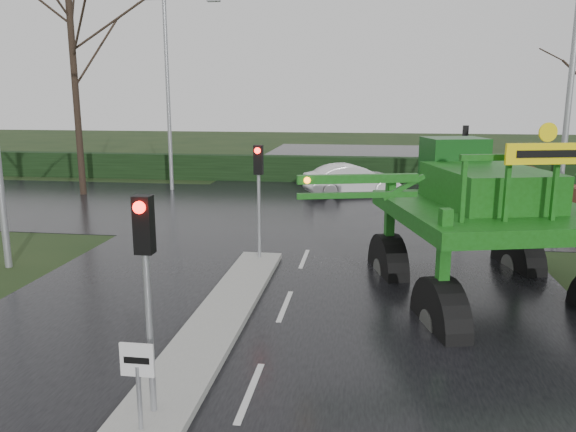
# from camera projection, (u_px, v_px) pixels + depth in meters

# --- Properties ---
(ground) EXTENTS (140.00, 140.00, 0.00)m
(ground) POSITION_uv_depth(u_px,v_px,m) (250.00, 393.00, 9.47)
(ground) COLOR black
(ground) RESTS_ON ground
(road_main) EXTENTS (14.00, 80.00, 0.02)m
(road_main) POSITION_uv_depth(u_px,v_px,m) (311.00, 243.00, 19.15)
(road_main) COLOR black
(road_main) RESTS_ON ground
(road_cross) EXTENTS (80.00, 12.00, 0.02)m
(road_cross) POSITION_uv_depth(u_px,v_px,m) (325.00, 209.00, 24.96)
(road_cross) COLOR black
(road_cross) RESTS_ON ground
(median_island) EXTENTS (1.20, 10.00, 0.16)m
(median_island) POSITION_uv_depth(u_px,v_px,m) (221.00, 316.00, 12.54)
(median_island) COLOR gray
(median_island) RESTS_ON ground
(hedge_row) EXTENTS (44.00, 0.90, 1.50)m
(hedge_row) POSITION_uv_depth(u_px,v_px,m) (336.00, 169.00, 32.54)
(hedge_row) COLOR black
(hedge_row) RESTS_ON ground
(brick_wall) EXTENTS (0.40, 20.00, 1.20)m
(brick_wall) POSITION_uv_depth(u_px,v_px,m) (576.00, 202.00, 23.37)
(brick_wall) COLOR #592D1E
(brick_wall) RESTS_ON ground
(keep_left_sign) EXTENTS (0.50, 0.07, 1.35)m
(keep_left_sign) POSITION_uv_depth(u_px,v_px,m) (138.00, 372.00, 7.98)
(keep_left_sign) COLOR gray
(keep_left_sign) RESTS_ON ground
(traffic_signal_near) EXTENTS (0.26, 0.33, 3.52)m
(traffic_signal_near) POSITION_uv_depth(u_px,v_px,m) (145.00, 259.00, 8.13)
(traffic_signal_near) COLOR gray
(traffic_signal_near) RESTS_ON ground
(traffic_signal_mid) EXTENTS (0.26, 0.33, 3.52)m
(traffic_signal_mid) POSITION_uv_depth(u_px,v_px,m) (259.00, 177.00, 16.36)
(traffic_signal_mid) COLOR gray
(traffic_signal_mid) RESTS_ON ground
(traffic_signal_far) EXTENTS (0.26, 0.33, 3.52)m
(traffic_signal_far) POSITION_uv_depth(u_px,v_px,m) (465.00, 145.00, 27.39)
(traffic_signal_far) COLOR gray
(traffic_signal_far) RESTS_ON ground
(street_light_right) EXTENTS (3.85, 0.30, 10.00)m
(street_light_right) POSITION_uv_depth(u_px,v_px,m) (563.00, 63.00, 18.69)
(street_light_right) COLOR gray
(street_light_right) RESTS_ON ground
(street_light_left_far) EXTENTS (3.85, 0.30, 10.00)m
(street_light_left_far) POSITION_uv_depth(u_px,v_px,m) (173.00, 75.00, 28.72)
(street_light_left_far) COLOR gray
(street_light_left_far) RESTS_ON ground
(tree_left_far) EXTENTS (7.70, 7.70, 13.26)m
(tree_left_far) POSITION_uv_depth(u_px,v_px,m) (72.00, 49.00, 27.14)
(tree_left_far) COLOR black
(tree_left_far) RESTS_ON ground
(crop_sprayer) EXTENTS (9.52, 7.05, 5.48)m
(crop_sprayer) POSITION_uv_depth(u_px,v_px,m) (442.00, 207.00, 11.93)
(crop_sprayer) COLOR black
(crop_sprayer) RESTS_ON ground
(white_sedan) EXTENTS (4.97, 3.41, 1.55)m
(white_sedan) POSITION_uv_depth(u_px,v_px,m) (351.00, 195.00, 28.45)
(white_sedan) COLOR silver
(white_sedan) RESTS_ON ground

